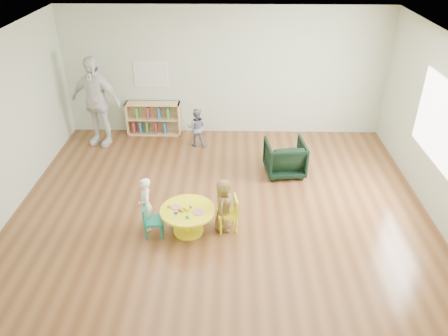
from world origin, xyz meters
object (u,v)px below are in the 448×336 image
Objects in this scene: toddler at (197,128)px; adult_caretaker at (96,102)px; bookshelf at (153,118)px; child_right at (223,205)px; activity_table at (188,216)px; armchair at (285,158)px; kid_chair_left at (151,220)px; kid_chair_right at (230,213)px; child_left at (146,204)px.

adult_caretaker is (-2.11, 0.09, 0.53)m from toddler.
child_right is at bearing -64.39° from bookshelf.
bookshelf is 1.20m from toddler.
activity_table is 3.83m from adult_caretaker.
armchair is at bearing 150.63° from toddler.
armchair is 0.83× the size of child_right.
kid_chair_right is (1.22, 0.19, 0.02)m from kid_chair_left.
toddler is at bearing 4.92° from kid_chair_right.
child_right reaches higher than kid_chair_left.
kid_chair_left is 0.28× the size of adult_caretaker.
child_right is at bearing 10.34° from activity_table.
kid_chair_right is 2.03m from armchair.
child_right is at bearing 96.72° from kid_chair_left.
bookshelf is 1.32× the size of child_left.
kid_chair_right is at bearing -79.05° from child_right.
bookshelf is at bearing 41.79° from adult_caretaker.
adult_caretaker is at bearing -155.78° from kid_chair_left.
toddler is at bearing -38.98° from armchair.
child_left is at bearing 81.11° from kid_chair_right.
child_right is at bearing 78.87° from kid_chair_right.
toddler is at bearing -30.54° from bookshelf.
kid_chair_right is at bearing -63.01° from bookshelf.
armchair is (2.80, -1.73, -0.03)m from bookshelf.
adult_caretaker is (-3.88, 1.21, 0.63)m from armchair.
kid_chair_right is 0.77× the size of armchair.
kid_chair_right is 1.32m from child_left.
toddler is at bearing 168.03° from kid_chair_left.
bookshelf is at bearing 171.10° from child_left.
child_left is 1.02× the size of child_right.
armchair is at bearing -1.29° from adult_caretaker.
adult_caretaker is (-2.19, 3.06, 0.67)m from activity_table.
activity_table is at bearing 88.90° from kid_chair_right.
activity_table is 0.66m from kid_chair_right.
toddler is (-0.74, 2.87, 0.12)m from kid_chair_right.
activity_table is 0.57m from kid_chair_left.
bookshelf is at bearing 107.32° from activity_table.
bookshelf reaches higher than kid_chair_left.
bookshelf is 3.29m from armchair.
kid_chair_left is at bearing -170.60° from activity_table.
bookshelf is 1.34m from adult_caretaker.
toddler reaches higher than bookshelf.
child_right is at bearing -31.06° from adult_caretaker.
bookshelf is 3.53m from child_left.
toddler is (0.48, 3.06, 0.14)m from kid_chair_left.
child_right reaches higher than toddler.
child_left is 3.39m from adult_caretaker.
adult_caretaker is at bearing 34.32° from kid_chair_right.
child_right reaches higher than activity_table.
adult_caretaker is at bearing -154.32° from bookshelf.
toddler is (1.03, -0.61, 0.06)m from bookshelf.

